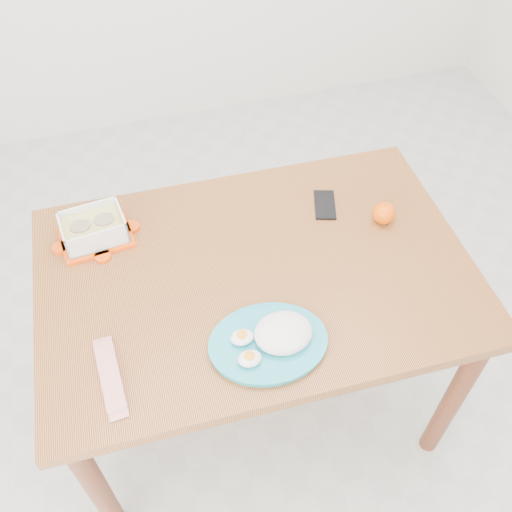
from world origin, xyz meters
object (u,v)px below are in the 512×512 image
object	(u,v)px
dining_table	(256,291)
orange_fruit	(384,213)
smartphone	(325,205)
food_container	(94,229)
rice_plate	(273,338)

from	to	relation	value
dining_table	orange_fruit	distance (m)	0.45
orange_fruit	smartphone	size ratio (longest dim) A/B	0.54
food_container	orange_fruit	size ratio (longest dim) A/B	3.21
food_container	orange_fruit	xyz separation A→B (m)	(0.83, -0.17, -0.01)
food_container	smartphone	world-z (taller)	food_container
smartphone	rice_plate	bearing A→B (deg)	-108.08
rice_plate	smartphone	world-z (taller)	rice_plate
dining_table	food_container	bearing A→B (deg)	150.95
dining_table	rice_plate	size ratio (longest dim) A/B	3.90
dining_table	smartphone	size ratio (longest dim) A/B	9.86
rice_plate	orange_fruit	bearing A→B (deg)	39.29
rice_plate	smartphone	bearing A→B (deg)	58.44
dining_table	orange_fruit	world-z (taller)	orange_fruit
rice_plate	smartphone	size ratio (longest dim) A/B	2.52
dining_table	rice_plate	xyz separation A→B (m)	(-0.03, -0.24, 0.12)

